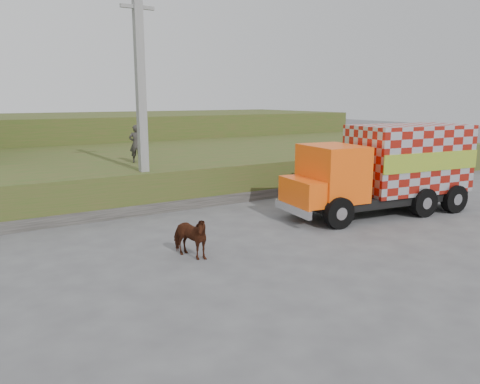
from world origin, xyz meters
TOP-DOWN VIEW (x-y plane):
  - ground at (0.00, 0.00)m, footprint 120.00×120.00m
  - embankment at (0.00, 10.00)m, footprint 40.00×12.00m
  - embankment_far at (0.00, 22.00)m, footprint 40.00×12.00m
  - retaining_strip at (-2.00, 4.20)m, footprint 16.00×0.50m
  - utility_pole at (-1.00, 4.60)m, footprint 1.20×0.30m
  - cargo_truck at (6.49, -0.16)m, footprint 7.35×3.21m
  - cow at (-1.83, -0.94)m, footprint 1.06×1.49m
  - pedestrian at (-0.43, 6.99)m, footprint 0.68×0.58m

SIDE VIEW (x-z plane):
  - ground at x=0.00m, z-range 0.00..0.00m
  - retaining_strip at x=-2.00m, z-range 0.00..0.40m
  - cow at x=-1.83m, z-range 0.00..1.15m
  - embankment at x=0.00m, z-range 0.00..1.50m
  - embankment_far at x=0.00m, z-range 0.00..3.00m
  - cargo_truck at x=6.49m, z-range 0.05..3.23m
  - pedestrian at x=-0.43m, z-range 1.50..3.07m
  - utility_pole at x=-1.00m, z-range 0.08..8.07m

